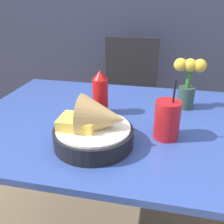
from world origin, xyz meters
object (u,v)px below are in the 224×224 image
object	(u,v)px
chair_far_window	(129,90)
ketchup_bottle	(100,93)
flower_vase	(188,81)
food_basket	(96,128)
drink_cup	(167,121)

from	to	relation	value
chair_far_window	ketchup_bottle	xyz separation A→B (m)	(-0.01, -0.82, 0.28)
ketchup_bottle	flower_vase	distance (m)	0.39
food_basket	drink_cup	size ratio (longest dim) A/B	1.20
chair_far_window	food_basket	distance (m)	1.10
chair_far_window	ketchup_bottle	distance (m)	0.87
chair_far_window	food_basket	bearing A→B (deg)	-87.64
drink_cup	food_basket	bearing A→B (deg)	-156.58
chair_far_window	drink_cup	bearing A→B (deg)	-74.19
ketchup_bottle	drink_cup	bearing A→B (deg)	-27.69
chair_far_window	ketchup_bottle	world-z (taller)	same
food_basket	drink_cup	world-z (taller)	drink_cup
ketchup_bottle	drink_cup	distance (m)	0.32
flower_vase	chair_far_window	bearing A→B (deg)	117.44
food_basket	drink_cup	xyz separation A→B (m)	(0.23, 0.10, 0.00)
ketchup_bottle	drink_cup	world-z (taller)	drink_cup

